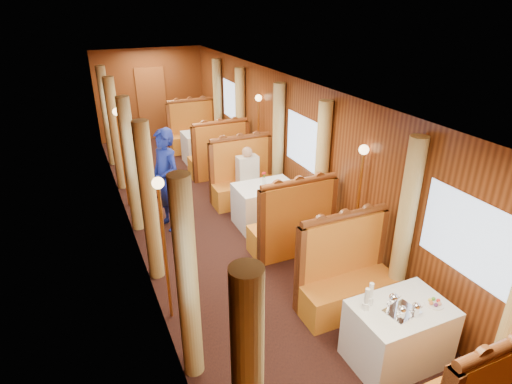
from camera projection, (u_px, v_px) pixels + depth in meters
floor at (226, 232)px, 7.52m from camera, size 3.00×12.00×0.01m
ceiling at (222, 88)px, 6.47m from camera, size 3.00×12.00×0.01m
wall_far at (151, 94)px, 11.98m from camera, size 3.00×0.01×2.50m
wall_left at (131, 180)px, 6.45m from camera, size 0.01×12.00×2.50m
wall_right at (304, 153)px, 7.55m from camera, size 0.01×12.00×2.50m
doorway_far at (152, 104)px, 12.06m from camera, size 0.80×0.04×2.00m
table_near at (398, 334)px, 4.73m from camera, size 1.05×0.72×0.75m
banquette_near_aft at (346, 280)px, 5.56m from camera, size 1.30×0.55×1.34m
table_mid at (265, 205)px, 7.64m from camera, size 1.05×0.72×0.75m
banquette_mid_fwd at (292, 228)px, 6.78m from camera, size 1.30×0.55×1.34m
banquette_mid_aft at (244, 182)px, 8.46m from camera, size 1.30×0.55×1.34m
table_far at (205, 147)px, 10.55m from camera, size 1.05×0.72×0.75m
banquette_far_fwd at (219, 158)px, 9.68m from camera, size 1.30×0.55×1.34m
banquette_far_aft at (194, 134)px, 11.37m from camera, size 1.30×0.55×1.34m
tea_tray at (402, 312)px, 4.50m from camera, size 0.38×0.31×0.01m
teapot_left at (401, 314)px, 4.38m from camera, size 0.18×0.15×0.12m
teapot_right at (416, 311)px, 4.43m from camera, size 0.16×0.12×0.12m
teapot_back at (393, 303)px, 4.53m from camera, size 0.19×0.15×0.14m
fruit_plate at (434, 303)px, 4.60m from camera, size 0.20×0.20×0.05m
cup_inboard at (366, 301)px, 4.50m from camera, size 0.08×0.08×0.26m
cup_outboard at (370, 296)px, 4.58m from camera, size 0.08×0.08×0.26m
rose_vase_mid at (264, 176)px, 7.42m from camera, size 0.06×0.06×0.36m
rose_vase_far at (205, 125)px, 10.30m from camera, size 0.06×0.06×0.36m
window_left_near at (198, 312)px, 3.46m from camera, size 0.01×1.20×0.90m
curtain_left_near_b at (187, 283)px, 4.26m from camera, size 0.22×0.22×2.35m
window_right_near at (467, 236)px, 4.55m from camera, size 0.01×1.20×0.90m
curtain_right_near_b at (405, 228)px, 5.28m from camera, size 0.22×0.22×2.35m
window_left_mid at (130, 167)px, 6.37m from camera, size 0.01×1.20×0.90m
curtain_left_mid_a at (149, 204)px, 5.88m from camera, size 0.22×0.22×2.35m
curtain_left_mid_b at (131, 166)px, 7.17m from camera, size 0.22×0.22×2.35m
window_right_mid at (304, 142)px, 7.46m from camera, size 0.01×1.20×0.90m
curtain_right_mid_a at (321, 173)px, 6.89m from camera, size 0.22×0.22×2.35m
curtain_right_mid_b at (278, 145)px, 8.18m from camera, size 0.22×0.22×2.35m
window_left_far at (104, 113)px, 9.28m from camera, size 0.01×1.20×0.90m
curtain_left_far_a at (116, 135)px, 8.78m from camera, size 0.22×0.22×2.35m
curtain_left_far_b at (107, 117)px, 10.08m from camera, size 0.22×0.22×2.35m
window_right_far at (232, 101)px, 10.36m from camera, size 0.01×1.20×0.90m
curtain_right_far_a at (240, 120)px, 9.79m from camera, size 0.22×0.22×2.35m
curtain_right_far_b at (218, 106)px, 11.09m from camera, size 0.22×0.22×2.35m
sconce_left_fore at (162, 222)px, 4.97m from camera, size 0.14×0.14×1.95m
sconce_right_fore at (360, 183)px, 6.00m from camera, size 0.14×0.14×1.95m
sconce_left_aft at (120, 138)px, 7.88m from camera, size 0.14×0.14×1.95m
sconce_right_aft at (258, 122)px, 8.91m from camera, size 0.14×0.14×1.95m
steward at (166, 180)px, 7.31m from camera, size 0.64×0.77×1.81m
passenger at (248, 171)px, 8.13m from camera, size 0.40×0.44×0.76m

